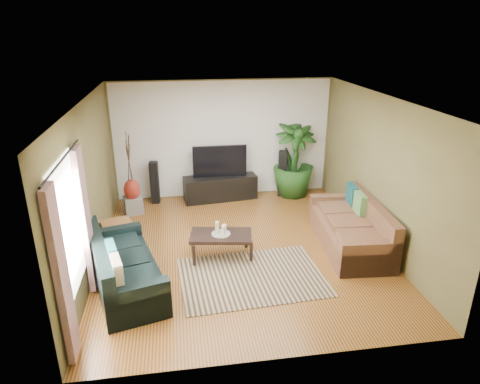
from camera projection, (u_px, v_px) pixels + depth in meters
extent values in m
plane|color=#9C6828|center=(242.00, 250.00, 7.75)|extent=(5.50, 5.50, 0.00)
plane|color=white|center=(242.00, 100.00, 6.76)|extent=(5.50, 5.50, 0.00)
plane|color=brown|center=(223.00, 140.00, 9.78)|extent=(5.00, 0.00, 5.00)
plane|color=brown|center=(280.00, 263.00, 4.72)|extent=(5.00, 0.00, 5.00)
plane|color=brown|center=(89.00, 188.00, 6.90)|extent=(0.00, 5.50, 5.50)
plane|color=brown|center=(380.00, 173.00, 7.61)|extent=(0.00, 5.50, 5.50)
plane|color=white|center=(223.00, 140.00, 9.78)|extent=(4.90, 0.00, 4.90)
plane|color=white|center=(68.00, 228.00, 5.41)|extent=(0.00, 1.80, 1.80)
cube|color=gray|center=(62.00, 277.00, 4.82)|extent=(0.08, 0.35, 2.20)
cube|color=gray|center=(86.00, 221.00, 6.20)|extent=(0.08, 0.35, 2.20)
cylinder|color=black|center=(62.00, 160.00, 5.09)|extent=(0.03, 1.90, 0.03)
cube|color=black|center=(125.00, 263.00, 6.50)|extent=(1.39, 2.21, 0.85)
cube|color=brown|center=(350.00, 224.00, 7.76)|extent=(1.14, 2.26, 0.85)
cube|color=tan|center=(252.00, 277.00, 6.91)|extent=(2.40, 1.77, 0.01)
cube|color=black|center=(221.00, 245.00, 7.46)|extent=(1.14, 0.74, 0.43)
cylinder|color=#979792|center=(221.00, 234.00, 7.38)|extent=(0.33, 0.33, 0.01)
cylinder|color=beige|center=(217.00, 227.00, 7.36)|extent=(0.07, 0.07, 0.21)
cylinder|color=beige|center=(223.00, 230.00, 7.32)|extent=(0.07, 0.07, 0.16)
cylinder|color=beige|center=(225.00, 228.00, 7.42)|extent=(0.07, 0.07, 0.13)
cube|color=black|center=(220.00, 188.00, 9.92)|extent=(1.72, 0.70, 0.56)
cube|color=black|center=(220.00, 161.00, 9.70)|extent=(1.22, 0.07, 0.72)
cube|color=black|center=(155.00, 182.00, 9.64)|extent=(0.20, 0.22, 0.97)
cube|color=black|center=(282.00, 174.00, 10.04)|extent=(0.25, 0.27, 1.09)
imported|color=#1C4517|center=(294.00, 160.00, 9.96)|extent=(1.08, 1.08, 1.73)
cylinder|color=black|center=(292.00, 190.00, 10.23)|extent=(0.32, 0.32, 0.25)
cube|color=gray|center=(133.00, 205.00, 9.20)|extent=(0.45, 0.45, 0.37)
ellipsoid|color=maroon|center=(132.00, 190.00, 9.08)|extent=(0.33, 0.33, 0.47)
cube|color=olive|center=(118.00, 236.00, 7.66)|extent=(0.63, 0.63, 0.54)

